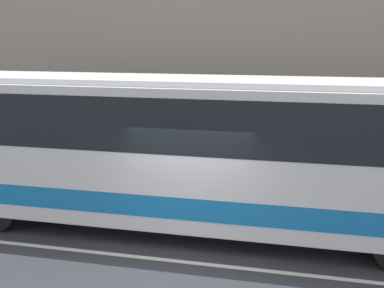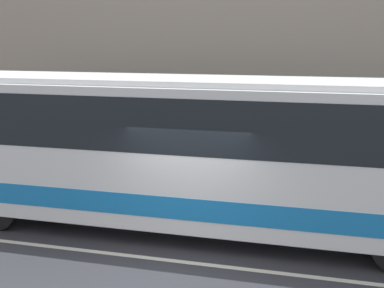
{
  "view_description": "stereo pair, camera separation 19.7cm",
  "coord_description": "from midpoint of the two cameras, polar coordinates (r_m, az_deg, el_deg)",
  "views": [
    {
      "loc": [
        2.61,
        -9.25,
        4.24
      ],
      "look_at": [
        -0.27,
        1.76,
        1.95
      ],
      "focal_mm": 50.0,
      "sensor_mm": 36.0,
      "label": 1
    },
    {
      "loc": [
        2.8,
        -9.19,
        4.24
      ],
      "look_at": [
        -0.27,
        1.76,
        1.95
      ],
      "focal_mm": 50.0,
      "sensor_mm": 36.0,
      "label": 2
    }
  ],
  "objects": [
    {
      "name": "sidewalk",
      "position": [
        15.46,
        4.99,
        -4.32
      ],
      "size": [
        60.0,
        2.83,
        0.14
      ],
      "color": "#A09E99",
      "rests_on": "ground_plane"
    },
    {
      "name": "lane_stripe",
      "position": [
        10.5,
        -0.66,
        -12.43
      ],
      "size": [
        54.0,
        0.14,
        0.01
      ],
      "color": "beige",
      "rests_on": "ground_plane"
    },
    {
      "name": "ground_plane",
      "position": [
        10.5,
        -0.66,
        -12.45
      ],
      "size": [
        60.0,
        60.0,
        0.0
      ],
      "primitive_type": "plane",
      "color": "#333338"
    },
    {
      "name": "building_facade",
      "position": [
        16.43,
        6.32,
        12.84
      ],
      "size": [
        60.0,
        0.35,
        9.71
      ],
      "color": "gray",
      "rests_on": "ground_plane"
    },
    {
      "name": "transit_bus",
      "position": [
        11.72,
        -1.29,
        -0.12
      ],
      "size": [
        12.43,
        2.6,
        3.39
      ],
      "color": "white",
      "rests_on": "ground_plane"
    },
    {
      "name": "pedestrian_waiting",
      "position": [
        15.19,
        4.05,
        -1.18
      ],
      "size": [
        0.36,
        0.36,
        1.72
      ],
      "color": "#1E5933",
      "rests_on": "sidewalk"
    }
  ]
}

